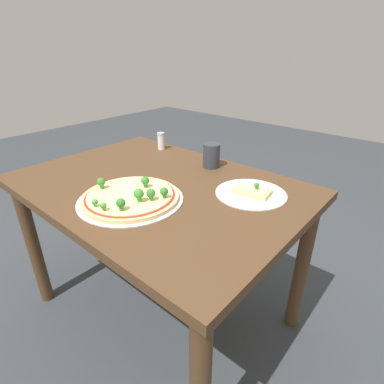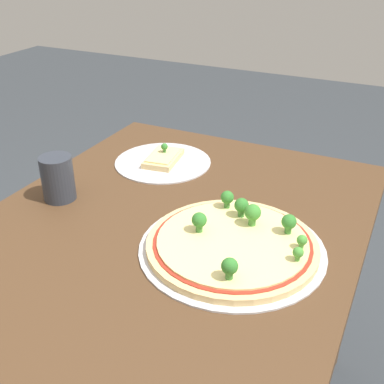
{
  "view_description": "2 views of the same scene",
  "coord_description": "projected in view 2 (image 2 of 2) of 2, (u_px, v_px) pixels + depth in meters",
  "views": [
    {
      "loc": [
        -0.83,
        0.74,
        1.21
      ],
      "look_at": [
        -0.19,
        -0.0,
        0.73
      ],
      "focal_mm": 28.0,
      "sensor_mm": 36.0,
      "label": 1
    },
    {
      "loc": [
        0.72,
        0.44,
        1.28
      ],
      "look_at": [
        -0.19,
        -0.0,
        0.73
      ],
      "focal_mm": 45.0,
      "sensor_mm": 36.0,
      "label": 2
    }
  ],
  "objects": [
    {
      "name": "pizza_tray_slice",
      "position": [
        163.0,
        160.0,
        1.34
      ],
      "size": [
        0.27,
        0.27,
        0.05
      ],
      "color": "silver",
      "rests_on": "dining_table"
    },
    {
      "name": "dining_table",
      "position": [
        154.0,
        276.0,
        1.05
      ],
      "size": [
        1.17,
        0.82,
        0.71
      ],
      "color": "#4C331E",
      "rests_on": "ground_plane"
    },
    {
      "name": "pizza_tray_whole",
      "position": [
        233.0,
        243.0,
        0.97
      ],
      "size": [
        0.38,
        0.38,
        0.07
      ],
      "color": "silver",
      "rests_on": "dining_table"
    },
    {
      "name": "drinking_cup",
      "position": [
        58.0,
        178.0,
        1.14
      ],
      "size": [
        0.08,
        0.08,
        0.11
      ],
      "primitive_type": "cylinder",
      "color": "#2D333D",
      "rests_on": "dining_table"
    }
  ]
}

